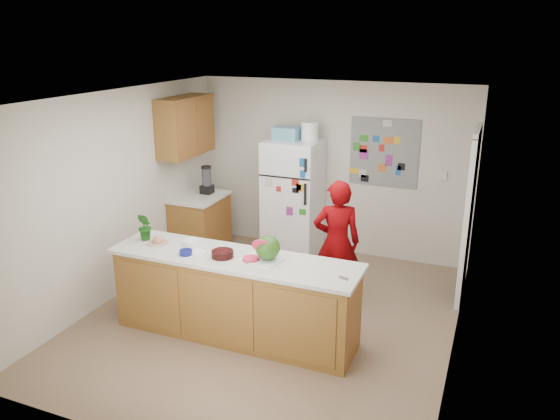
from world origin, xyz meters
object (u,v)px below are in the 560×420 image
at_px(cherry_bowl, 222,254).
at_px(refrigerator, 293,199).
at_px(watermelon, 268,248).
at_px(person, 337,243).

bearing_deg(cherry_bowl, refrigerator, 93.56).
xyz_separation_m(refrigerator, watermelon, (0.62, -2.34, 0.21)).
bearing_deg(watermelon, refrigerator, 104.80).
distance_m(person, cherry_bowl, 1.50).
height_order(refrigerator, cherry_bowl, refrigerator).
xyz_separation_m(person, watermelon, (-0.40, -1.11, 0.29)).
xyz_separation_m(watermelon, cherry_bowl, (-0.47, -0.10, -0.10)).
bearing_deg(watermelon, cherry_bowl, -168.08).
height_order(person, cherry_bowl, person).
distance_m(person, watermelon, 1.22).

